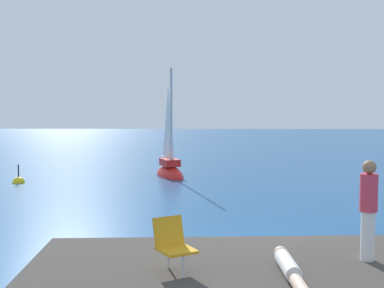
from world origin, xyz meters
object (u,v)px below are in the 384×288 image
(sailboat_near, at_px, (170,170))
(person_standing, at_px, (368,207))
(beach_chair, at_px, (173,242))
(marker_buoy, at_px, (19,183))
(person_sunbather, at_px, (290,269))

(sailboat_near, relative_size, person_standing, 3.68)
(beach_chair, bearing_deg, marker_buoy, 178.00)
(person_sunbather, xyz_separation_m, person_standing, (1.38, 0.79, 0.75))
(person_sunbather, relative_size, person_standing, 1.09)
(beach_chair, bearing_deg, person_sunbather, 52.73)
(sailboat_near, distance_m, marker_buoy, 7.19)
(person_standing, relative_size, marker_buoy, 1.43)
(person_sunbather, bearing_deg, marker_buoy, -147.97)
(sailboat_near, relative_size, person_sunbather, 3.38)
(person_standing, height_order, marker_buoy, person_standing)
(sailboat_near, xyz_separation_m, marker_buoy, (-6.75, -2.47, -0.32))
(marker_buoy, bearing_deg, person_standing, -50.91)
(beach_chair, xyz_separation_m, marker_buoy, (-8.10, 14.40, -1.30))
(person_standing, bearing_deg, person_sunbather, 39.00)
(sailboat_near, distance_m, person_sunbather, 17.33)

